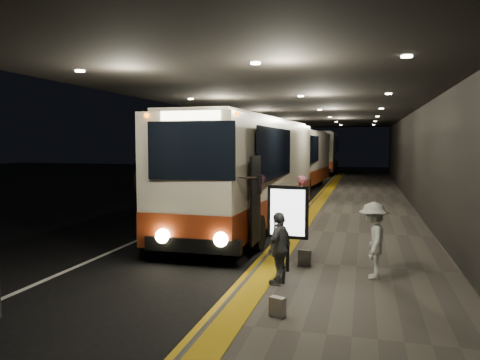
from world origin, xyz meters
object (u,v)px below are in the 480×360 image
Objects in this scene: coach_main at (250,176)px; passenger_boarding at (303,202)px; coach_third at (322,154)px; bag_polka at (305,258)px; bag_plain at (277,307)px; stanchion_post at (288,224)px; info_sign at (288,214)px; coach_second at (298,162)px; passenger_waiting_white at (373,240)px; passenger_waiting_grey at (279,248)px.

coach_main is 6.89× the size of passenger_boarding.
coach_main is 0.97× the size of coach_third.
coach_third is 35.35× the size of bag_polka.
stanchion_post is at bearing 97.31° from bag_plain.
coach_second is at bearing 101.99° from info_sign.
passenger_boarding is 0.92× the size of info_sign.
coach_third is 7.13× the size of passenger_boarding.
coach_second is 20.24m from passenger_waiting_white.
passenger_waiting_grey is 4.61× the size of bag_plain.
coach_main reaches higher than bag_plain.
info_sign is at bearing -90.79° from passenger_waiting_white.
passenger_waiting_grey is (2.49, -38.34, -1.00)m from coach_third.
passenger_waiting_white is at bearing 132.33° from passenger_waiting_grey.
passenger_waiting_grey is 0.77× the size of info_sign.
coach_second is 17.69m from coach_third.
bag_plain is (-0.03, -3.32, -0.02)m from bag_polka.
bag_polka is (-1.51, 0.68, -0.63)m from passenger_waiting_white.
coach_main is 1.02× the size of coach_second.
bag_plain is (2.61, -8.85, -1.49)m from coach_main.
stanchion_post is (-2.25, 2.91, -0.25)m from passenger_waiting_white.
coach_third reaches higher than bag_polka.
coach_third is (-0.15, 31.24, 0.08)m from coach_main.
passenger_waiting_grey is at bearing -101.26° from bag_polka.
passenger_waiting_white reaches higher than bag_plain.
coach_third is at bearing 93.26° from coach_second.
passenger_waiting_white is (4.34, -19.76, -0.81)m from coach_second.
passenger_boarding is at bearing 97.84° from bag_polka.
bag_polka is at bearing 89.41° from bag_plain.
coach_main reaches higher than info_sign.
coach_second is at bearing -2.50° from passenger_boarding.
passenger_boarding is 1.09× the size of passenger_waiting_white.
bag_polka is at bearing -78.23° from coach_second.
coach_third is at bearing -172.47° from passenger_waiting_white.
stanchion_post is (2.08, -16.85, -1.07)m from coach_second.
coach_main is at bearing 56.67° from passenger_boarding.
coach_second is 7.36× the size of passenger_waiting_white.
info_sign reaches higher than stanchion_post.
bag_plain is at bearing -82.69° from stanchion_post.
passenger_waiting_white is 3.69m from stanchion_post.
bag_polka is at bearing -87.23° from coach_third.
passenger_waiting_grey is (-1.82, -0.90, -0.07)m from passenger_waiting_white.
passenger_waiting_grey reaches higher than stanchion_post.
passenger_waiting_grey is 1.85m from bag_plain.
bag_polka is (0.65, -4.71, -0.70)m from passenger_boarding.
passenger_boarding is 1.59× the size of stanchion_post.
coach_third is at bearing 94.36° from bag_polka.
info_sign is (2.50, -37.39, -0.44)m from coach_third.
passenger_waiting_white is 5.07× the size of bag_plain.
coach_third reaches higher than stanchion_post.
info_sign is at bearing -81.21° from stanchion_post.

